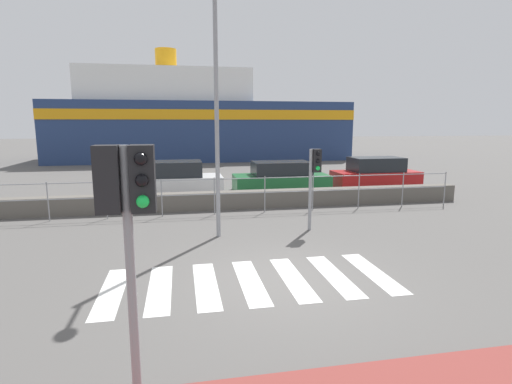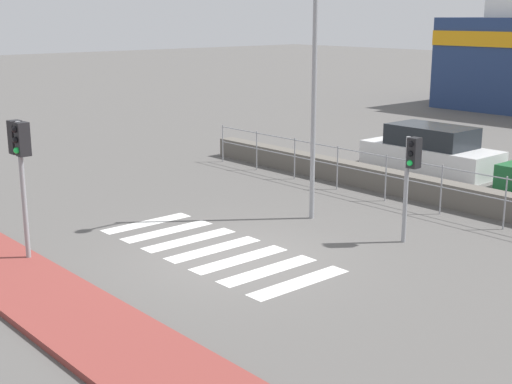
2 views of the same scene
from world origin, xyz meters
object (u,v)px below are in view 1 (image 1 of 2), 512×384
Objects in this scene: traffic_light_far at (314,171)px; streetlamp at (217,90)px; parked_car_white at (171,180)px; parked_car_red at (375,175)px; traffic_light_near at (127,207)px; ferry_boat at (196,122)px; parked_car_green at (281,178)px.

streetlamp is at bearing -171.93° from traffic_light_far.
parked_car_red is (9.92, 0.00, 0.01)m from parked_car_white.
traffic_light_near is 14.09m from parked_car_white.
traffic_light_near is at bearing -93.53° from ferry_boat.
streetlamp is (-2.87, -0.41, 2.24)m from traffic_light_far.
parked_car_green is (0.78, 6.96, -1.20)m from traffic_light_far.
traffic_light_near is at bearing -103.23° from streetlamp.
parked_car_red is at bearing 54.38° from traffic_light_near.
parked_car_white is (-4.33, 6.96, -1.15)m from traffic_light_far.
traffic_light_far is 0.10× the size of ferry_boat.
parked_car_green is (3.22, -18.32, -2.63)m from ferry_boat.
parked_car_white is at bearing 89.57° from traffic_light_near.
parked_car_white is at bearing 121.86° from traffic_light_far.
traffic_light_near is 1.22× the size of traffic_light_far.
ferry_boat is (-2.44, 25.28, 1.43)m from traffic_light_far.
ferry_boat is 5.45× the size of parked_car_white.
ferry_boat is (1.99, 32.31, 0.86)m from traffic_light_near.
parked_car_green is 1.07× the size of parked_car_red.
ferry_boat is at bearing 99.96° from parked_car_green.
parked_car_white reaches higher than parked_car_green.
traffic_light_near is 0.67× the size of parked_car_green.
traffic_light_near is 32.38m from ferry_boat.
ferry_boat reaches higher than parked_car_white.
traffic_light_near is 17.29m from parked_car_red.
ferry_boat is at bearing 113.67° from parked_car_red.
parked_car_white is (-1.45, 7.37, -3.39)m from streetlamp.
traffic_light_far is at bearing 8.07° from streetlamp.
parked_car_green is (5.21, 13.99, -1.77)m from traffic_light_near.
parked_car_red is at bearing 51.22° from traffic_light_far.
streetlamp is 25.71m from ferry_boat.
parked_car_red reaches higher than parked_car_white.
parked_car_green is (3.65, 7.37, -3.44)m from streetlamp.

